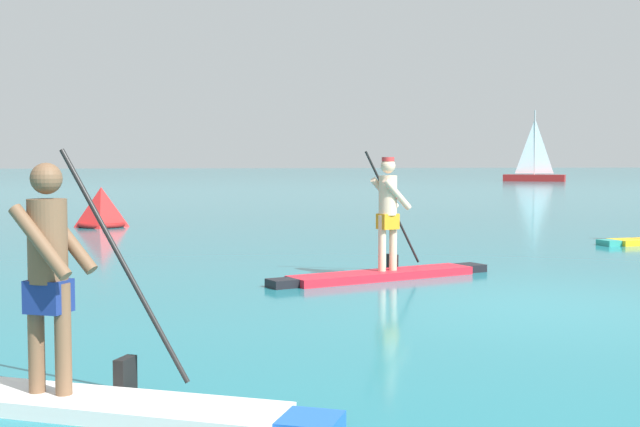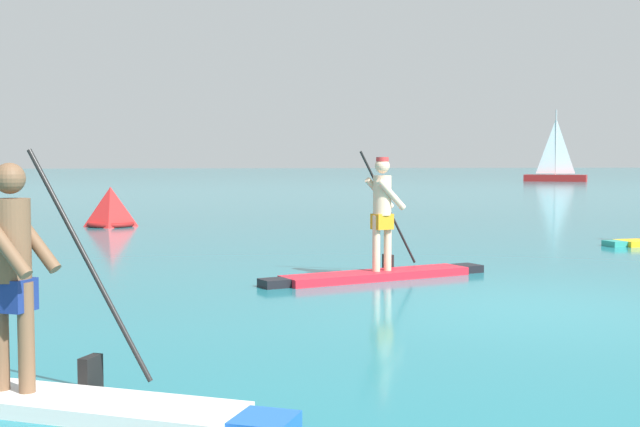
{
  "view_description": "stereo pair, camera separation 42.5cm",
  "coord_description": "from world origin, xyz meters",
  "px_view_note": "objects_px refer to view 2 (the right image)",
  "views": [
    {
      "loc": [
        -4.86,
        -8.52,
        1.66
      ],
      "look_at": [
        -1.33,
        5.49,
        0.76
      ],
      "focal_mm": 46.2,
      "sensor_mm": 36.0,
      "label": 1
    },
    {
      "loc": [
        -4.45,
        -8.62,
        1.66
      ],
      "look_at": [
        -1.33,
        5.49,
        0.76
      ],
      "focal_mm": 46.2,
      "sensor_mm": 36.0,
      "label": 2
    }
  ],
  "objects_px": {
    "paddleboarder_mid_center": "(379,254)",
    "sailboat_right_horizon": "(555,172)",
    "race_marker_buoy": "(111,209)",
    "paddleboarder_near_left": "(37,357)"
  },
  "relations": [
    {
      "from": "race_marker_buoy",
      "to": "sailboat_right_horizon",
      "type": "distance_m",
      "value": 56.19
    },
    {
      "from": "race_marker_buoy",
      "to": "sailboat_right_horizon",
      "type": "xyz_separation_m",
      "value": [
        35.93,
        43.2,
        0.34
      ]
    },
    {
      "from": "race_marker_buoy",
      "to": "paddleboarder_near_left",
      "type": "bearing_deg",
      "value": -89.91
    },
    {
      "from": "paddleboarder_mid_center",
      "to": "race_marker_buoy",
      "type": "bearing_deg",
      "value": 94.72
    },
    {
      "from": "race_marker_buoy",
      "to": "sailboat_right_horizon",
      "type": "relative_size",
      "value": 0.19
    },
    {
      "from": "paddleboarder_mid_center",
      "to": "sailboat_right_horizon",
      "type": "relative_size",
      "value": 0.57
    },
    {
      "from": "sailboat_right_horizon",
      "to": "paddleboarder_mid_center",
      "type": "bearing_deg",
      "value": -85.55
    },
    {
      "from": "paddleboarder_mid_center",
      "to": "sailboat_right_horizon",
      "type": "height_order",
      "value": "sailboat_right_horizon"
    },
    {
      "from": "paddleboarder_near_left",
      "to": "paddleboarder_mid_center",
      "type": "xyz_separation_m",
      "value": [
        4.02,
        5.43,
        0.01
      ]
    },
    {
      "from": "paddleboarder_near_left",
      "to": "paddleboarder_mid_center",
      "type": "distance_m",
      "value": 6.76
    }
  ]
}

